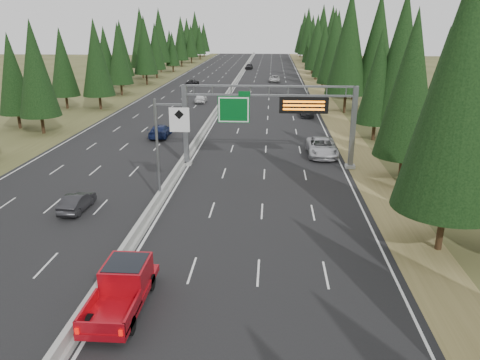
{
  "coord_description": "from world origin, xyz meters",
  "views": [
    {
      "loc": [
        8.55,
        -8.66,
        13.34
      ],
      "look_at": [
        6.6,
        20.0,
        3.66
      ],
      "focal_mm": 35.0,
      "sensor_mm": 36.0,
      "label": 1
    }
  ],
  "objects": [
    {
      "name": "car_ahead_far",
      "position": [
        1.5,
        135.38,
        0.9
      ],
      "size": [
        2.35,
        4.99,
        1.65
      ],
      "primitive_type": "imported",
      "rotation": [
        0.0,
        0.0,
        -0.08
      ],
      "color": "black",
      "rests_on": "road"
    },
    {
      "name": "hov_sign_pole",
      "position": [
        0.58,
        24.97,
        4.72
      ],
      "size": [
        2.8,
        0.5,
        8.0
      ],
      "color": "slate",
      "rests_on": "road"
    },
    {
      "name": "car_onc_far",
      "position": [
        -9.2,
        96.09,
        0.74
      ],
      "size": [
        2.5,
        4.9,
        1.32
      ],
      "primitive_type": "imported",
      "rotation": [
        0.0,
        0.0,
        3.08
      ],
      "color": "black",
      "rests_on": "road"
    },
    {
      "name": "shoulder_left",
      "position": [
        -17.8,
        80.0,
        0.03
      ],
      "size": [
        3.6,
        260.0,
        0.06
      ],
      "primitive_type": "cube",
      "color": "#3E411E",
      "rests_on": "ground"
    },
    {
      "name": "median_barrier",
      "position": [
        0.0,
        80.0,
        0.41
      ],
      "size": [
        0.7,
        260.0,
        0.85
      ],
      "color": "gray",
      "rests_on": "road"
    },
    {
      "name": "car_ahead_white",
      "position": [
        9.08,
        103.67,
        0.82
      ],
      "size": [
        2.55,
        5.34,
        1.47
      ],
      "primitive_type": "imported",
      "rotation": [
        0.0,
        0.0,
        -0.02
      ],
      "color": "#BBBBBB",
      "rests_on": "road"
    },
    {
      "name": "car_ahead_dkgrey",
      "position": [
        13.74,
        61.01,
        0.77
      ],
      "size": [
        1.94,
        4.75,
        1.38
      ],
      "primitive_type": "imported",
      "rotation": [
        0.0,
        0.0,
        0.0
      ],
      "color": "black",
      "rests_on": "road"
    },
    {
      "name": "red_pickup",
      "position": [
        1.5,
        11.04,
        1.2
      ],
      "size": [
        2.22,
        6.2,
        2.02
      ],
      "color": "black",
      "rests_on": "road"
    },
    {
      "name": "tree_row_right",
      "position": [
        21.93,
        71.62,
        9.55
      ],
      "size": [
        12.38,
        241.06,
        18.83
      ],
      "color": "black",
      "rests_on": "ground"
    },
    {
      "name": "tree_row_left",
      "position": [
        -21.95,
        71.09,
        8.73
      ],
      "size": [
        11.31,
        241.56,
        18.15
      ],
      "color": "black",
      "rests_on": "ground"
    },
    {
      "name": "car_onc_white",
      "position": [
        -3.85,
        72.61,
        0.84
      ],
      "size": [
        1.82,
        4.47,
        1.52
      ],
      "primitive_type": "imported",
      "rotation": [
        0.0,
        0.0,
        3.15
      ],
      "color": "white",
      "rests_on": "road"
    },
    {
      "name": "silver_minivan",
      "position": [
        13.89,
        39.33,
        0.97
      ],
      "size": [
        3.02,
        6.46,
        1.79
      ],
      "primitive_type": "imported",
      "rotation": [
        0.0,
        0.0,
        0.01
      ],
      "color": "#B9B9BE",
      "rests_on": "road"
    },
    {
      "name": "road",
      "position": [
        0.0,
        80.0,
        0.04
      ],
      "size": [
        32.0,
        260.0,
        0.08
      ],
      "primitive_type": "cube",
      "color": "black",
      "rests_on": "ground"
    },
    {
      "name": "sign_gantry",
      "position": [
        8.92,
        34.88,
        5.27
      ],
      "size": [
        16.75,
        0.98,
        7.8
      ],
      "color": "slate",
      "rests_on": "road"
    },
    {
      "name": "car_ahead_dkred",
      "position": [
        13.93,
        65.1,
        0.84
      ],
      "size": [
        2.04,
        4.77,
        1.53
      ],
      "primitive_type": "imported",
      "rotation": [
        0.0,
        0.0,
        0.09
      ],
      "color": "#540C1A",
      "rests_on": "road"
    },
    {
      "name": "car_onc_near",
      "position": [
        -5.7,
        22.73,
        0.74
      ],
      "size": [
        1.51,
        4.06,
        1.33
      ],
      "primitive_type": "imported",
      "rotation": [
        0.0,
        0.0,
        3.11
      ],
      "color": "black",
      "rests_on": "road"
    },
    {
      "name": "car_ahead_green",
      "position": [
        2.72,
        60.22,
        0.81
      ],
      "size": [
        1.73,
        4.29,
        1.46
      ],
      "primitive_type": "imported",
      "rotation": [
        0.0,
        0.0,
        -0.0
      ],
      "color": "#145A2D",
      "rests_on": "road"
    },
    {
      "name": "car_onc_blue",
      "position": [
        -4.96,
        46.45,
        0.85
      ],
      "size": [
        2.23,
        5.31,
        1.53
      ],
      "primitive_type": "imported",
      "rotation": [
        0.0,
        0.0,
        3.16
      ],
      "color": "#16214E",
      "rests_on": "road"
    },
    {
      "name": "shoulder_right",
      "position": [
        17.8,
        80.0,
        0.03
      ],
      "size": [
        3.6,
        260.0,
        0.06
      ],
      "primitive_type": "cube",
      "color": "olive",
      "rests_on": "ground"
    }
  ]
}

